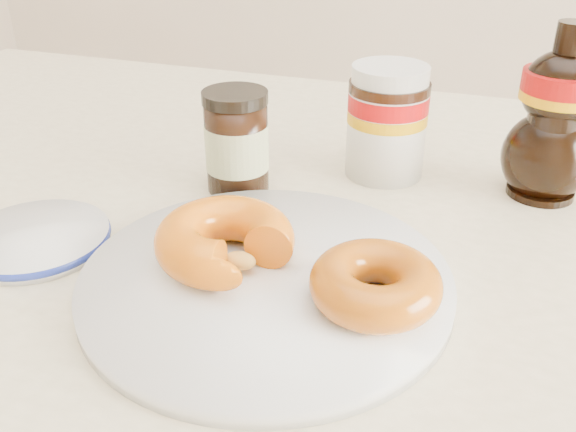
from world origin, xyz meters
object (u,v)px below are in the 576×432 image
(nutella_jar, at_px, (387,117))
(syrup_bottle, at_px, (556,114))
(dining_table, at_px, (337,338))
(blue_rim_saucer, at_px, (36,238))
(plate, at_px, (266,280))
(donut_whole, at_px, (375,284))
(donut_bitten, at_px, (225,240))
(dark_jar, at_px, (237,143))

(nutella_jar, xyz_separation_m, syrup_bottle, (0.15, 0.00, 0.02))
(dining_table, height_order, blue_rim_saucer, blue_rim_saucer)
(plate, height_order, syrup_bottle, syrup_bottle)
(dining_table, bearing_deg, nutella_jar, 89.74)
(donut_whole, bearing_deg, dining_table, 120.33)
(nutella_jar, distance_m, syrup_bottle, 0.15)
(blue_rim_saucer, bearing_deg, plate, 1.00)
(donut_whole, distance_m, nutella_jar, 0.24)
(donut_bitten, distance_m, blue_rim_saucer, 0.17)
(donut_whole, bearing_deg, blue_rim_saucer, 178.66)
(dark_jar, bearing_deg, dining_table, -34.89)
(blue_rim_saucer, bearing_deg, dark_jar, 52.63)
(donut_bitten, height_order, blue_rim_saucer, donut_bitten)
(syrup_bottle, height_order, dark_jar, syrup_bottle)
(donut_bitten, bearing_deg, dark_jar, 103.85)
(nutella_jar, bearing_deg, blue_rim_saucer, -136.25)
(dining_table, bearing_deg, donut_whole, -59.67)
(dark_jar, height_order, blue_rim_saucer, dark_jar)
(donut_whole, bearing_deg, plate, 173.04)
(donut_bitten, distance_m, donut_whole, 0.12)
(dark_jar, bearing_deg, donut_whole, -43.56)
(plate, bearing_deg, nutella_jar, 79.70)
(plate, distance_m, dark_jar, 0.17)
(blue_rim_saucer, bearing_deg, syrup_bottle, 30.65)
(syrup_bottle, bearing_deg, dark_jar, -163.77)
(donut_whole, bearing_deg, donut_bitten, 172.19)
(donut_bitten, relative_size, syrup_bottle, 0.65)
(donut_whole, xyz_separation_m, blue_rim_saucer, (-0.28, 0.01, -0.02))
(donut_bitten, relative_size, nutella_jar, 0.95)
(nutella_jar, bearing_deg, dark_jar, -147.71)
(donut_whole, xyz_separation_m, nutella_jar, (-0.04, 0.24, 0.03))
(syrup_bottle, distance_m, blue_rim_saucer, 0.46)
(dining_table, relative_size, syrup_bottle, 8.75)
(dark_jar, bearing_deg, donut_bitten, -70.68)
(dining_table, relative_size, plate, 5.16)
(donut_bitten, height_order, nutella_jar, nutella_jar)
(plate, bearing_deg, blue_rim_saucer, -179.00)
(donut_whole, distance_m, blue_rim_saucer, 0.28)
(donut_bitten, xyz_separation_m, nutella_jar, (0.08, 0.22, 0.03))
(donut_bitten, distance_m, dark_jar, 0.15)
(blue_rim_saucer, bearing_deg, nutella_jar, 43.75)
(plate, height_order, donut_bitten, donut_bitten)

